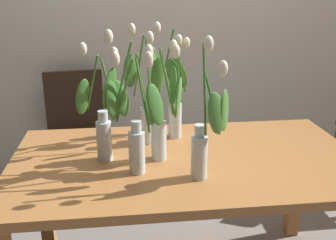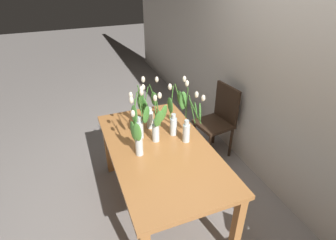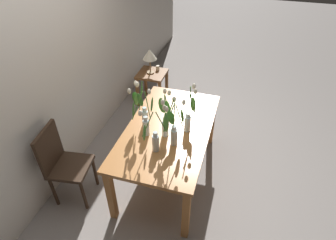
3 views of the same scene
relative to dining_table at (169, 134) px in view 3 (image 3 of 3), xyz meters
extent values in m
plane|color=gray|center=(0.00, 0.00, -0.65)|extent=(18.00, 18.00, 0.00)
cube|color=silver|center=(0.00, 1.27, 0.70)|extent=(9.00, 0.10, 2.70)
cube|color=#B7753D|center=(0.00, 0.00, 0.07)|extent=(1.60, 0.90, 0.04)
cube|color=#B7753D|center=(-0.74, -0.39, -0.30)|extent=(0.07, 0.07, 0.70)
cube|color=#B7753D|center=(0.74, -0.39, -0.30)|extent=(0.07, 0.07, 0.70)
cube|color=#B7753D|center=(-0.74, 0.39, -0.30)|extent=(0.07, 0.07, 0.70)
cube|color=#B7753D|center=(0.74, 0.39, -0.30)|extent=(0.07, 0.07, 0.70)
cylinder|color=silver|center=(-0.23, -0.12, 0.18)|extent=(0.07, 0.07, 0.18)
cylinder|color=silver|center=(-0.23, -0.12, 0.30)|extent=(0.04, 0.04, 0.05)
cylinder|color=silver|center=(-0.23, -0.12, 0.15)|extent=(0.06, 0.06, 0.11)
cylinder|color=#478433|center=(-0.28, -0.08, 0.44)|extent=(0.08, 0.08, 0.28)
ellipsoid|color=#F2E5C6|center=(-0.31, -0.05, 0.58)|extent=(0.04, 0.04, 0.06)
ellipsoid|color=#427F33|center=(-0.32, -0.07, 0.40)|extent=(0.08, 0.09, 0.18)
cylinder|color=#478433|center=(-0.21, -0.16, 0.44)|extent=(0.05, 0.07, 0.28)
ellipsoid|color=#F2E5C6|center=(-0.18, -0.20, 0.58)|extent=(0.04, 0.04, 0.06)
ellipsoid|color=#427F33|center=(-0.16, -0.18, 0.40)|extent=(0.10, 0.06, 0.18)
cylinder|color=#478433|center=(-0.20, -0.11, 0.44)|extent=(0.06, 0.03, 0.30)
ellipsoid|color=#F2E5C6|center=(-0.18, -0.10, 0.59)|extent=(0.04, 0.04, 0.06)
ellipsoid|color=#427F33|center=(-0.17, -0.07, 0.37)|extent=(0.05, 0.10, 0.18)
cylinder|color=#478433|center=(-0.28, -0.08, 0.47)|extent=(0.09, 0.09, 0.34)
ellipsoid|color=#F2E5C6|center=(-0.33, -0.04, 0.65)|extent=(0.04, 0.04, 0.06)
ellipsoid|color=#427F33|center=(-0.33, -0.07, 0.45)|extent=(0.10, 0.08, 0.18)
cylinder|color=silver|center=(0.01, -0.20, 0.18)|extent=(0.07, 0.07, 0.18)
cylinder|color=silver|center=(0.01, -0.20, 0.30)|extent=(0.04, 0.04, 0.05)
cylinder|color=silver|center=(0.01, -0.20, 0.15)|extent=(0.06, 0.06, 0.11)
cylinder|color=#3D752D|center=(0.05, -0.23, 0.42)|extent=(0.07, 0.05, 0.26)
ellipsoid|color=#F2E5C6|center=(0.08, -0.25, 0.55)|extent=(0.04, 0.04, 0.06)
ellipsoid|color=#4C8E38|center=(0.10, -0.23, 0.39)|extent=(0.06, 0.07, 0.17)
cylinder|color=#3D752D|center=(0.02, -0.23, 0.47)|extent=(0.02, 0.04, 0.35)
ellipsoid|color=#F2E5C6|center=(0.03, -0.24, 0.64)|extent=(0.04, 0.04, 0.06)
ellipsoid|color=#4C8E38|center=(0.06, -0.26, 0.38)|extent=(0.10, 0.05, 0.18)
cylinder|color=silver|center=(-0.17, 0.20, 0.18)|extent=(0.07, 0.07, 0.18)
cylinder|color=silver|center=(-0.17, 0.20, 0.30)|extent=(0.04, 0.04, 0.05)
cylinder|color=silver|center=(-0.17, 0.20, 0.15)|extent=(0.06, 0.06, 0.11)
cylinder|color=#478433|center=(-0.16, 0.17, 0.45)|extent=(0.02, 0.05, 0.32)
ellipsoid|color=#F2E5C6|center=(-0.15, 0.15, 0.62)|extent=(0.04, 0.04, 0.06)
ellipsoid|color=#427F33|center=(-0.12, 0.14, 0.45)|extent=(0.09, 0.06, 0.17)
cylinder|color=#478433|center=(-0.20, 0.26, 0.46)|extent=(0.06, 0.12, 0.33)
ellipsoid|color=#F2E5C6|center=(-0.23, 0.32, 0.64)|extent=(0.04, 0.04, 0.06)
ellipsoid|color=#427F33|center=(-0.24, 0.29, 0.44)|extent=(0.07, 0.07, 0.17)
cylinder|color=silver|center=(-0.13, 0.00, 0.18)|extent=(0.07, 0.07, 0.18)
cylinder|color=silver|center=(-0.13, 0.00, 0.30)|extent=(0.04, 0.04, 0.05)
cylinder|color=silver|center=(-0.13, 0.00, 0.15)|extent=(0.06, 0.06, 0.11)
cylinder|color=#478433|center=(-0.09, 0.01, 0.44)|extent=(0.07, 0.02, 0.30)
ellipsoid|color=#F2E5C6|center=(-0.06, 0.02, 0.59)|extent=(0.04, 0.04, 0.06)
ellipsoid|color=#4C8E38|center=(-0.06, 0.05, 0.42)|extent=(0.05, 0.11, 0.18)
cylinder|color=#478433|center=(-0.09, -0.01, 0.44)|extent=(0.07, 0.03, 0.28)
ellipsoid|color=#F2E5C6|center=(-0.06, -0.02, 0.58)|extent=(0.04, 0.04, 0.06)
ellipsoid|color=#4C8E38|center=(-0.04, 0.00, 0.38)|extent=(0.06, 0.11, 0.18)
cylinder|color=silver|center=(-0.37, 0.02, 0.18)|extent=(0.07, 0.07, 0.18)
cylinder|color=silver|center=(-0.37, 0.02, 0.30)|extent=(0.04, 0.04, 0.05)
cylinder|color=silver|center=(-0.37, 0.02, 0.15)|extent=(0.06, 0.06, 0.11)
cylinder|color=#3D752D|center=(-0.41, 0.08, 0.43)|extent=(0.07, 0.10, 0.27)
ellipsoid|color=#F2E5C6|center=(-0.45, 0.13, 0.58)|extent=(0.04, 0.04, 0.06)
ellipsoid|color=#427F33|center=(-0.46, 0.10, 0.37)|extent=(0.09, 0.07, 0.18)
cylinder|color=#3D752D|center=(-0.34, -0.03, 0.43)|extent=(0.07, 0.09, 0.26)
ellipsoid|color=#F2E5C6|center=(-0.31, -0.07, 0.56)|extent=(0.04, 0.04, 0.06)
ellipsoid|color=#427F33|center=(-0.29, -0.04, 0.39)|extent=(0.11, 0.09, 0.18)
cylinder|color=silver|center=(-0.02, 0.26, 0.18)|extent=(0.07, 0.07, 0.18)
cylinder|color=silver|center=(-0.02, 0.26, 0.30)|extent=(0.04, 0.04, 0.05)
cylinder|color=silver|center=(-0.02, 0.26, 0.15)|extent=(0.06, 0.06, 0.11)
cylinder|color=#3D752D|center=(-0.07, 0.28, 0.47)|extent=(0.08, 0.03, 0.35)
ellipsoid|color=#F2E5C6|center=(-0.10, 0.29, 0.65)|extent=(0.04, 0.04, 0.06)
ellipsoid|color=#427F33|center=(-0.11, 0.27, 0.48)|extent=(0.07, 0.08, 0.17)
cylinder|color=#3D752D|center=(0.00, 0.30, 0.44)|extent=(0.03, 0.07, 0.28)
ellipsoid|color=#F2E5C6|center=(0.01, 0.33, 0.58)|extent=(0.04, 0.04, 0.06)
ellipsoid|color=#427F33|center=(-0.02, 0.35, 0.41)|extent=(0.11, 0.06, 0.18)
cylinder|color=#3D752D|center=(0.02, 0.32, 0.43)|extent=(0.07, 0.11, 0.25)
ellipsoid|color=#F2E5C6|center=(0.05, 0.38, 0.56)|extent=(0.04, 0.04, 0.06)
ellipsoid|color=#427F33|center=(0.02, 0.37, 0.41)|extent=(0.12, 0.07, 0.18)
cube|color=#382619|center=(-0.59, 0.92, -0.20)|extent=(0.45, 0.45, 0.04)
cylinder|color=#382619|center=(-0.40, 0.78, -0.43)|extent=(0.04, 0.04, 0.43)
cylinder|color=#382619|center=(-0.74, 0.73, -0.43)|extent=(0.04, 0.04, 0.43)
cylinder|color=#382619|center=(-0.45, 1.11, -0.43)|extent=(0.04, 0.04, 0.43)
cylinder|color=#382619|center=(-0.79, 1.07, -0.43)|extent=(0.04, 0.04, 0.43)
cube|color=#382619|center=(-0.62, 1.10, 0.05)|extent=(0.40, 0.09, 0.46)
cube|color=brown|center=(1.49, 0.72, -0.12)|extent=(0.44, 0.44, 0.04)
cube|color=brown|center=(1.30, 0.53, -0.39)|extent=(0.04, 0.04, 0.51)
cube|color=brown|center=(1.68, 0.53, -0.39)|extent=(0.04, 0.04, 0.51)
cube|color=brown|center=(1.30, 0.91, -0.39)|extent=(0.04, 0.04, 0.51)
cube|color=brown|center=(1.68, 0.91, -0.39)|extent=(0.04, 0.04, 0.51)
cylinder|color=olive|center=(1.48, 0.74, -0.09)|extent=(0.12, 0.12, 0.02)
cylinder|color=olive|center=(1.48, 0.74, 0.03)|extent=(0.02, 0.02, 0.22)
cone|color=#F2E5C6|center=(1.48, 0.74, 0.22)|extent=(0.22, 0.22, 0.16)
cylinder|color=beige|center=(1.61, 0.66, -0.06)|extent=(0.06, 0.06, 0.07)
camera|label=1|loc=(-0.29, -1.63, 0.84)|focal=42.09mm
camera|label=2|loc=(1.88, -0.66, 1.58)|focal=28.86mm
camera|label=3|loc=(-2.26, -0.66, 2.01)|focal=29.66mm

